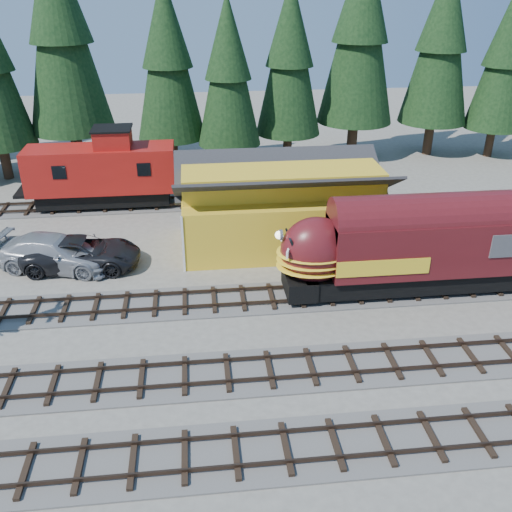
{
  "coord_description": "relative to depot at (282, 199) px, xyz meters",
  "views": [
    {
      "loc": [
        -5.14,
        -21.31,
        15.45
      ],
      "look_at": [
        -2.31,
        4.0,
        2.54
      ],
      "focal_mm": 40.0,
      "sensor_mm": 36.0,
      "label": 1
    }
  ],
  "objects": [
    {
      "name": "ground",
      "position": [
        0.0,
        -10.5,
        -2.96
      ],
      "size": [
        120.0,
        120.0,
        0.0
      ],
      "primitive_type": "plane",
      "color": "#6B665B",
      "rests_on": "ground"
    },
    {
      "name": "track_siding",
      "position": [
        10.0,
        -6.5,
        -2.9
      ],
      "size": [
        68.0,
        3.2,
        0.33
      ],
      "color": "#4C4947",
      "rests_on": "ground"
    },
    {
      "name": "track_spur",
      "position": [
        -10.0,
        7.5,
        -2.9
      ],
      "size": [
        32.0,
        3.2,
        0.33
      ],
      "color": "#4C4947",
      "rests_on": "ground"
    },
    {
      "name": "locomotive",
      "position": [
        6.05,
        -6.5,
        -0.54
      ],
      "size": [
        15.14,
        3.01,
        4.12
      ],
      "color": "black",
      "rests_on": "ground"
    },
    {
      "name": "depot",
      "position": [
        0.0,
        0.0,
        0.0
      ],
      "size": [
        12.8,
        7.0,
        5.3
      ],
      "color": "gold",
      "rests_on": "ground"
    },
    {
      "name": "caboose",
      "position": [
        -11.59,
        7.5,
        -0.34
      ],
      "size": [
        10.21,
        2.96,
        5.31
      ],
      "color": "black",
      "rests_on": "ground"
    },
    {
      "name": "conifer_backdrop",
      "position": [
        3.01,
        14.73,
        7.02
      ],
      "size": [
        80.21,
        24.39,
        17.35
      ],
      "color": "black",
      "rests_on": "ground"
    },
    {
      "name": "pickup_truck_b",
      "position": [
        -13.26,
        -1.78,
        -1.97
      ],
      "size": [
        7.29,
        4.39,
        1.98
      ],
      "primitive_type": "imported",
      "rotation": [
        0.0,
        0.0,
        1.32
      ],
      "color": "#A1A2A8",
      "rests_on": "ground"
    },
    {
      "name": "pickup_truck_a",
      "position": [
        -11.78,
        -1.85,
        -2.05
      ],
      "size": [
        6.78,
        3.48,
        1.83
      ],
      "primitive_type": "imported",
      "rotation": [
        0.0,
        0.0,
        1.5
      ],
      "color": "black",
      "rests_on": "ground"
    }
  ]
}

